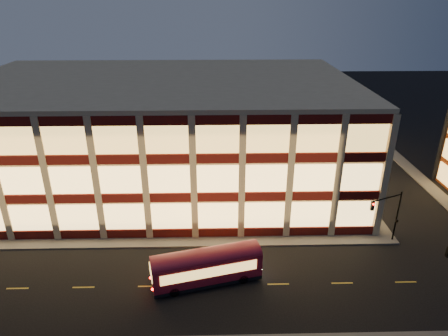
{
  "coord_description": "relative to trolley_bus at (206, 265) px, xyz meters",
  "views": [
    {
      "loc": [
        4.24,
        -35.32,
        24.98
      ],
      "look_at": [
        5.29,
        8.0,
        5.65
      ],
      "focal_mm": 32.0,
      "sensor_mm": 36.0,
      "label": 1
    }
  ],
  "objects": [
    {
      "name": "ground",
      "position": [
        -3.34,
        5.44,
        -1.89
      ],
      "size": [
        200.0,
        200.0,
        0.0
      ],
      "primitive_type": "plane",
      "color": "black",
      "rests_on": "ground"
    },
    {
      "name": "office_building",
      "position": [
        -6.26,
        22.35,
        5.36
      ],
      "size": [
        50.45,
        30.45,
        14.5
      ],
      "color": "tan",
      "rests_on": "ground"
    },
    {
      "name": "sidewalk_office_east",
      "position": [
        19.66,
        22.44,
        -1.82
      ],
      "size": [
        2.0,
        30.0,
        0.15
      ],
      "primitive_type": "cube",
      "color": "#514F4C",
      "rests_on": "ground"
    },
    {
      "name": "trolley_bus",
      "position": [
        0.0,
        0.0,
        0.0
      ],
      "size": [
        10.39,
        4.94,
        3.41
      ],
      "rotation": [
        0.0,
        0.0,
        0.25
      ],
      "color": "maroon",
      "rests_on": "ground"
    },
    {
      "name": "traffic_signal_far",
      "position": [
        18.87,
        5.67,
        2.22
      ],
      "size": [
        3.79,
        1.87,
        6.0
      ],
      "color": "black",
      "rests_on": "ground"
    },
    {
      "name": "sidewalk_tower_west",
      "position": [
        30.66,
        22.44,
        -1.82
      ],
      "size": [
        2.0,
        30.0,
        0.15
      ],
      "primitive_type": "cube",
      "color": "#514F4C",
      "rests_on": "ground"
    },
    {
      "name": "sidewalk_office_south",
      "position": [
        -6.34,
        6.44,
        -1.82
      ],
      "size": [
        54.0,
        2.0,
        0.15
      ],
      "primitive_type": "cube",
      "color": "#514F4C",
      "rests_on": "ground"
    }
  ]
}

